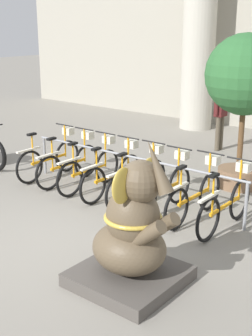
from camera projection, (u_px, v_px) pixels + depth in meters
ground_plane at (60, 240)px, 6.63m from camera, size 60.00×60.00×0.00m
column_left at (199, 34)px, 12.87m from camera, size 1.15×1.15×5.16m
bike_rack at (129, 163)px, 8.06m from camera, size 4.46×0.05×0.77m
bicycle_0 at (50, 158)px, 9.23m from camera, size 0.48×1.64×0.99m
bicycle_1 at (70, 163)px, 8.89m from camera, size 0.48×1.64×0.99m
bicycle_2 at (91, 168)px, 8.55m from camera, size 0.48×1.64×0.99m
bicycle_3 at (113, 174)px, 8.22m from camera, size 0.48×1.64×0.99m
bicycle_4 at (139, 180)px, 7.90m from camera, size 0.48×1.64×0.99m
bicycle_5 at (164, 188)px, 7.53m from camera, size 0.48×1.64×0.99m
bicycle_6 at (195, 195)px, 7.24m from camera, size 0.48×1.64×0.99m
bicycle_7 at (226, 204)px, 6.89m from camera, size 0.48×1.64×0.99m
elephant_statue at (132, 237)px, 5.35m from camera, size 1.17×1.17×1.81m
person_pedestrian at (221, 108)px, 10.99m from camera, size 0.22×0.47×1.69m
potted_tree at (245, 82)px, 8.21m from camera, size 1.43×1.43×2.79m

